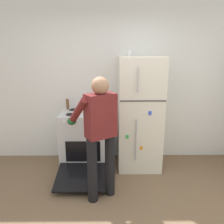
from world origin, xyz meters
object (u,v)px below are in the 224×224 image
red_pot (94,109)px  stove_range (85,140)px  person_cook (99,128)px  refrigerator (139,114)px  coffee_mug (129,53)px  pepper_mill (68,104)px

red_pot → stove_range: bearing=168.7°
person_cook → red_pot: (-0.12, 0.80, 0.03)m
refrigerator → coffee_mug: (-0.18, 0.05, 0.95)m
coffee_mug → refrigerator: bearing=-15.8°
red_pot → pepper_mill: bearing=151.5°
stove_range → coffee_mug: (0.72, 0.07, 1.39)m
refrigerator → person_cook: (-0.61, -0.85, 0.06)m
refrigerator → coffee_mug: bearing=164.2°
pepper_mill → person_cook: bearing=-61.1°
refrigerator → stove_range: (-0.89, -0.02, -0.44)m
red_pot → person_cook: bearing=-81.4°
refrigerator → red_pot: (-0.73, -0.05, 0.09)m
refrigerator → pepper_mill: bearing=170.5°
coffee_mug → pepper_mill: size_ratio=0.68×
person_cook → red_pot: 0.81m
refrigerator → stove_range: bearing=-178.9°
stove_range → person_cook: person_cook is taller
red_pot → refrigerator: bearing=3.9°
person_cook → stove_range: bearing=108.7°
person_cook → pepper_mill: (-0.58, 1.05, 0.06)m
person_cook → red_pot: size_ratio=4.62×
stove_range → red_pot: size_ratio=3.54×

